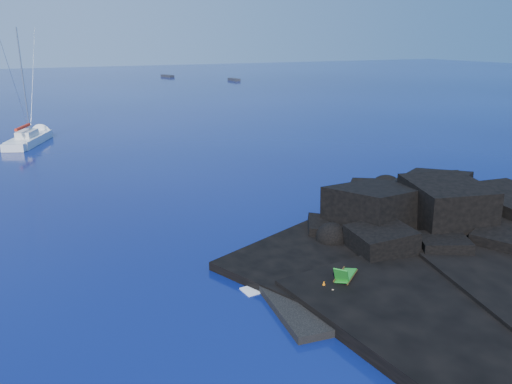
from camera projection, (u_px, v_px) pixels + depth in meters
ground at (275, 320)px, 21.26m from camera, size 400.00×400.00×0.00m
headland at (448, 243)px, 29.18m from camera, size 24.00×24.00×3.60m
beach at (355, 292)px, 23.54m from camera, size 9.08×6.86×0.70m
surf_foam at (313, 255)px, 27.62m from camera, size 10.00×8.00×0.06m
sailboat at (30, 143)px, 56.48m from camera, size 6.98×12.12×12.66m
deck_chair at (346, 271)px, 23.55m from camera, size 1.90×1.73×1.24m
towel at (327, 299)px, 22.23m from camera, size 2.14×1.63×0.05m
sunbather at (327, 296)px, 22.18m from camera, size 1.86×1.18×0.25m
marker_cone at (324, 286)px, 22.93m from camera, size 0.43×0.43×0.49m
distant_boat_a at (168, 77)px, 149.96m from camera, size 3.05×5.31×0.68m
distant_boat_b at (234, 81)px, 137.52m from camera, size 1.85×5.08×0.67m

